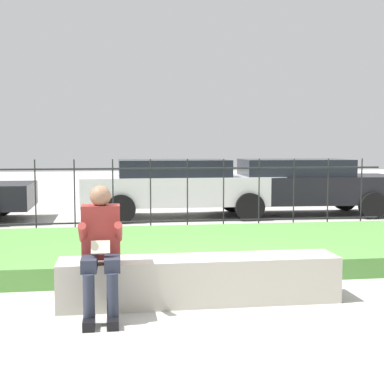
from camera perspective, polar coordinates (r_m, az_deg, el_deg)
name	(u,v)px	position (r m, az deg, el deg)	size (l,w,h in m)	color
ground_plane	(209,302)	(5.91, 1.80, -11.65)	(60.00, 60.00, 0.00)	#B2AFA8
stone_bench	(200,282)	(5.84, 0.85, -9.60)	(3.00, 0.52, 0.50)	#B7B2A3
person_seated_reader	(101,245)	(5.37, -9.70, -5.55)	(0.42, 0.73, 1.30)	black
grass_berm	(182,249)	(8.09, -1.06, -6.14)	(10.22, 3.20, 0.26)	#569342
iron_fence	(169,196)	(9.88, -2.46, -0.44)	(8.22, 0.03, 1.44)	#232326
car_parked_right	(300,185)	(13.23, 11.44, 0.75)	(4.69, 2.03, 1.36)	black
car_parked_center	(179,186)	(12.57, -1.35, 0.64)	(4.62, 1.88, 1.36)	silver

